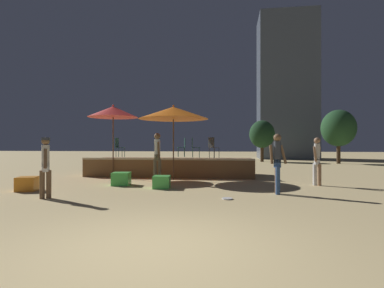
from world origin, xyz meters
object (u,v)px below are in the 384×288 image
patio_umbrella_1 (173,113)px  person_2 (317,160)px  cube_seat_0 (27,184)px  person_0 (46,165)px  frisbee_disc (227,199)px  patio_umbrella_0 (113,112)px  cube_seat_1 (121,179)px  person_1 (277,161)px  cube_seat_2 (162,182)px  person_3 (157,155)px  background_tree_0 (338,128)px  bistro_chair_1 (119,145)px  background_tree_1 (262,134)px  bistro_chair_0 (194,145)px  bistro_chair_2 (213,145)px  bistro_chair_3 (183,145)px

patio_umbrella_1 → person_2: size_ratio=1.83×
cube_seat_0 → person_0: 1.95m
patio_umbrella_1 → person_2: (5.39, -1.18, -1.85)m
frisbee_disc → patio_umbrella_0: bearing=137.8°
cube_seat_1 → person_1: (5.22, -1.24, 0.73)m
frisbee_disc → cube_seat_2: bearing=141.3°
person_3 → background_tree_0: size_ratio=0.46×
cube_seat_2 → bistro_chair_1: bistro_chair_1 is taller
background_tree_1 → bistro_chair_0: bearing=-108.8°
cube_seat_0 → person_1: bearing=2.9°
person_3 → background_tree_1: bearing=40.7°
patio_umbrella_1 → frisbee_disc: 5.58m
patio_umbrella_1 → person_1: size_ratio=1.76×
person_1 → background_tree_1: background_tree_1 is taller
person_1 → patio_umbrella_0: bearing=61.6°
patio_umbrella_0 → bistro_chair_0: 3.86m
person_0 → person_3: bearing=29.1°
person_0 → background_tree_0: bearing=19.5°
person_3 → bistro_chair_2: size_ratio=2.09×
cube_seat_1 → frisbee_disc: bearing=-31.2°
patio_umbrella_0 → bistro_chair_2: size_ratio=3.55×
cube_seat_2 → background_tree_1: (4.86, 16.29, 2.12)m
person_2 → bistro_chair_2: bearing=-168.7°
person_2 → background_tree_1: size_ratio=0.48×
bistro_chair_0 → background_tree_1: background_tree_1 is taller
cube_seat_2 → person_0: size_ratio=0.36×
frisbee_disc → background_tree_1: 18.38m
patio_umbrella_1 → bistro_chair_2: patio_umbrella_1 is taller
patio_umbrella_1 → background_tree_0: 15.81m
person_1 → background_tree_1: bearing=-4.1°
cube_seat_1 → person_1: bearing=-13.4°
bistro_chair_3 → background_tree_1: (4.88, 11.76, 0.92)m
frisbee_disc → background_tree_1: (2.69, 18.03, 2.31)m
person_2 → person_3: (-5.84, 0.22, 0.14)m
cube_seat_0 → cube_seat_2: cube_seat_0 is taller
person_2 → bistro_chair_1: (-8.27, 2.47, 0.49)m
patio_umbrella_0 → cube_seat_0: bearing=-107.2°
person_0 → person_2: (7.92, 3.63, 0.01)m
patio_umbrella_1 → person_3: 2.00m
cube_seat_2 → background_tree_0: (10.38, 14.38, 2.50)m
patio_umbrella_1 → cube_seat_2: patio_umbrella_1 is taller
bistro_chair_0 → bistro_chair_3: (-0.62, 0.75, 0.00)m
cube_seat_2 → bistro_chair_0: (0.60, 3.79, 1.20)m
bistro_chair_2 → background_tree_1: (3.39, 12.94, 0.92)m
bistro_chair_1 → background_tree_0: (13.37, 10.55, 1.29)m
person_2 → bistro_chair_2: (-3.81, 1.99, 0.49)m
cube_seat_0 → bistro_chair_2: bearing=38.9°
bistro_chair_1 → background_tree_1: bearing=-30.0°
cube_seat_2 → bistro_chair_0: size_ratio=0.65×
patio_umbrella_0 → person_2: (8.12, -1.44, -1.96)m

